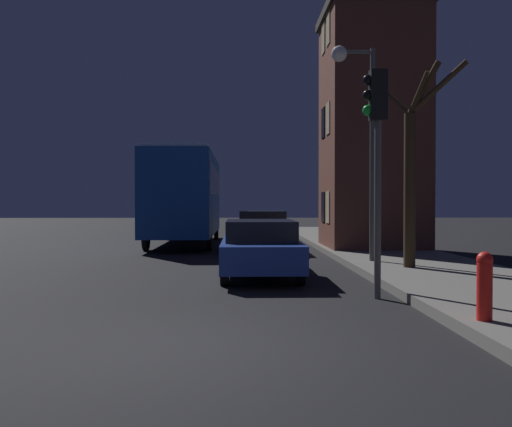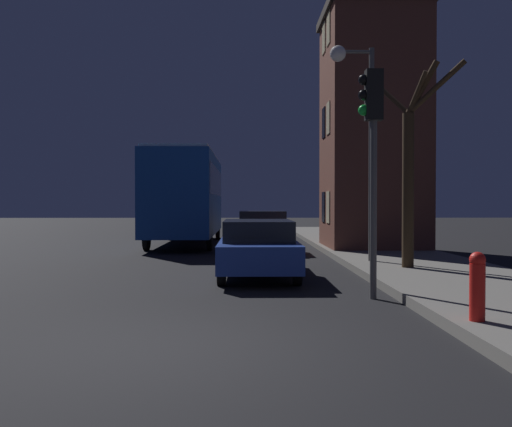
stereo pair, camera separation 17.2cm
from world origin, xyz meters
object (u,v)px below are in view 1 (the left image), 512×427
Objects in this scene: bus at (186,191)px; car_mid_lane at (262,231)px; streetlamp at (359,111)px; bare_tree at (413,165)px; traffic_light at (376,134)px; fire_hydrant at (485,284)px; car_near_lane at (260,247)px.

bus is 4.99m from car_mid_lane.
bare_tree is at bearing -57.59° from streetlamp.
fire_hydrant is (0.77, -2.77, -2.29)m from traffic_light.
fire_hydrant is at bearing -89.66° from streetlamp.
fire_hydrant is at bearing -65.35° from car_near_lane.
traffic_light is at bearing -116.68° from bare_tree.
bare_tree is 12.11m from bus.
traffic_light reaches higher than bus.
streetlamp is 1.17× the size of bare_tree.
car_mid_lane is at bearing 117.20° from bare_tree.
streetlamp is 8.52m from fire_hydrant.
bare_tree is (0.99, -1.57, -1.53)m from streetlamp.
car_near_lane reaches higher than fire_hydrant.
car_near_lane is 6.56m from fire_hydrant.
bare_tree reaches higher than traffic_light.
fire_hydrant is at bearing -71.61° from bus.
bare_tree is 1.04× the size of car_near_lane.
bare_tree reaches higher than car_near_lane.
car_mid_lane is 13.01m from fire_hydrant.
bare_tree is 4.17m from car_near_lane.
streetlamp is at bearing -64.54° from car_mid_lane.
bare_tree reaches higher than fire_hydrant.
car_mid_lane is (3.03, -3.68, -1.48)m from bus.
car_mid_lane is at bearing 115.46° from streetlamp.
car_mid_lane is at bearing -50.48° from bus.
traffic_light is (-0.72, -4.99, -1.23)m from streetlamp.
bus is 10.95m from car_near_lane.
car_near_lane is (-1.97, 3.19, -2.25)m from traffic_light.
streetlamp is at bearing 90.34° from fire_hydrant.
bare_tree is 5.40× the size of fire_hydrant.
bare_tree is at bearing 81.30° from fire_hydrant.
car_mid_lane is at bearing 100.79° from fire_hydrant.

